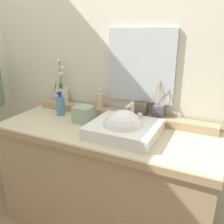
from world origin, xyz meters
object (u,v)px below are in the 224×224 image
object	(u,v)px
sink_basin	(124,130)
tissue_box	(84,114)
reed_diffuser	(159,110)
lotion_bottle	(61,105)
soap_bar	(114,114)
soap_dispenser	(100,100)
potted_plant	(62,93)
trinket_box	(141,109)

from	to	relation	value
sink_basin	tissue_box	distance (m)	0.36
reed_diffuser	lotion_bottle	bearing A→B (deg)	-168.26
sink_basin	soap_bar	xyz separation A→B (m)	(-0.12, 0.12, 0.05)
lotion_bottle	soap_dispenser	bearing A→B (deg)	28.40
sink_basin	potted_plant	bearing A→B (deg)	157.75
potted_plant	lotion_bottle	world-z (taller)	potted_plant
tissue_box	trinket_box	bearing A→B (deg)	25.05
potted_plant	reed_diffuser	world-z (taller)	potted_plant
soap_dispenser	sink_basin	bearing A→B (deg)	-40.75
soap_bar	soap_dispenser	bearing A→B (deg)	141.70
potted_plant	reed_diffuser	xyz separation A→B (m)	(0.83, 0.00, -0.03)
trinket_box	lotion_bottle	xyz separation A→B (m)	(-0.62, -0.13, -0.02)
trinket_box	lotion_bottle	distance (m)	0.63
potted_plant	sink_basin	bearing A→B (deg)	-22.25
soap_dispenser	tissue_box	size ratio (longest dim) A/B	1.16
soap_bar	trinket_box	world-z (taller)	trinket_box
tissue_box	potted_plant	bearing A→B (deg)	149.93
lotion_bottle	tissue_box	bearing A→B (deg)	-10.63
soap_bar	trinket_box	bearing A→B (deg)	44.86
trinket_box	lotion_bottle	bearing A→B (deg)	-168.55
soap_bar	soap_dispenser	xyz separation A→B (m)	(-0.20, 0.16, 0.04)
soap_dispenser	tissue_box	xyz separation A→B (m)	(-0.03, -0.19, -0.06)
potted_plant	soap_dispenser	xyz separation A→B (m)	(0.37, -0.00, -0.01)
soap_bar	lotion_bottle	distance (m)	0.47
lotion_bottle	tissue_box	distance (m)	0.24
tissue_box	soap_dispenser	bearing A→B (deg)	81.35
trinket_box	lotion_bottle	world-z (taller)	lotion_bottle
lotion_bottle	potted_plant	bearing A→B (deg)	122.88
soap_bar	sink_basin	bearing A→B (deg)	-44.53
soap_dispenser	trinket_box	size ratio (longest dim) A/B	1.83
trinket_box	lotion_bottle	size ratio (longest dim) A/B	0.43
sink_basin	soap_dispenser	xyz separation A→B (m)	(-0.32, 0.28, 0.09)
reed_diffuser	trinket_box	bearing A→B (deg)	-169.48
tissue_box	lotion_bottle	bearing A→B (deg)	169.37
sink_basin	soap_bar	size ratio (longest dim) A/B	6.16
trinket_box	soap_bar	bearing A→B (deg)	-135.66
trinket_box	tissue_box	size ratio (longest dim) A/B	0.63
potted_plant	soap_dispenser	size ratio (longest dim) A/B	2.36
trinket_box	reed_diffuser	bearing A→B (deg)	9.99
sink_basin	potted_plant	size ratio (longest dim) A/B	1.22
reed_diffuser	trinket_box	world-z (taller)	reed_diffuser
tissue_box	soap_bar	bearing A→B (deg)	7.68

